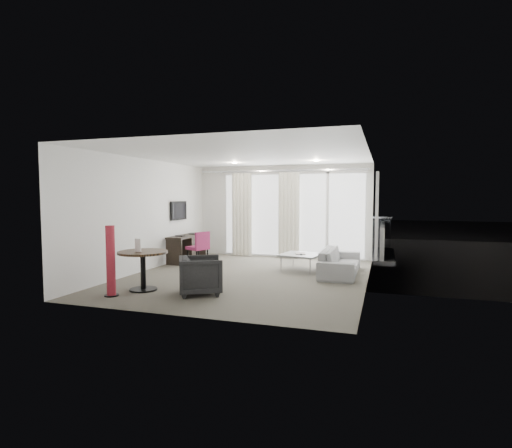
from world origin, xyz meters
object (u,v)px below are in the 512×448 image
(red_lamp, at_px, (111,261))
(coffee_table, at_px, (301,262))
(desk_chair, at_px, (198,248))
(rattan_chair_b, at_px, (346,239))
(desk, at_px, (187,248))
(round_table, at_px, (143,271))
(sofa, at_px, (340,262))
(tub_armchair, at_px, (201,275))
(rattan_chair_a, at_px, (318,238))

(red_lamp, xyz_separation_m, coffee_table, (2.66, 3.39, -0.42))
(desk_chair, height_order, rattan_chair_b, rattan_chair_b)
(desk, relative_size, desk_chair, 1.72)
(desk_chair, distance_m, red_lamp, 3.29)
(round_table, bearing_deg, coffee_table, 50.15)
(sofa, height_order, rattan_chair_b, rattan_chair_b)
(rattan_chair_b, bearing_deg, red_lamp, -94.13)
(sofa, relative_size, rattan_chair_b, 2.20)
(round_table, relative_size, coffee_table, 1.05)
(desk, height_order, round_table, round_table)
(sofa, bearing_deg, desk, 82.00)
(tub_armchair, height_order, rattan_chair_b, rattan_chair_b)
(desk, distance_m, rattan_chair_b, 4.82)
(desk_chair, xyz_separation_m, round_table, (0.24, -2.74, -0.07))
(round_table, xyz_separation_m, red_lamp, (-0.28, -0.54, 0.25))
(red_lamp, bearing_deg, coffee_table, 51.85)
(desk_chair, relative_size, red_lamp, 0.70)
(red_lamp, xyz_separation_m, rattan_chair_b, (3.39, 6.59, -0.17))
(desk_chair, relative_size, rattan_chair_a, 1.13)
(desk_chair, height_order, rattan_chair_a, desk_chair)
(rattan_chair_a, bearing_deg, red_lamp, -126.92)
(desk_chair, relative_size, sofa, 0.44)
(round_table, distance_m, rattan_chair_a, 6.89)
(desk, xyz_separation_m, desk_chair, (0.55, -0.49, 0.08))
(rattan_chair_a, bearing_deg, round_table, -126.16)
(coffee_table, distance_m, rattan_chair_a, 3.70)
(red_lamp, relative_size, rattan_chair_b, 1.39)
(desk_chair, relative_size, coffee_table, 1.00)
(desk, bearing_deg, sofa, -8.00)
(round_table, relative_size, rattan_chair_b, 1.03)
(desk, distance_m, round_table, 3.32)
(desk, bearing_deg, rattan_chair_b, 35.95)
(desk, height_order, tub_armchair, desk)
(red_lamp, distance_m, tub_armchair, 1.57)
(desk, xyz_separation_m, sofa, (4.10, -0.58, -0.06))
(coffee_table, xyz_separation_m, sofa, (0.92, -0.20, 0.09))
(rattan_chair_a, bearing_deg, sofa, -91.60)
(desk, relative_size, red_lamp, 1.20)
(desk, relative_size, rattan_chair_b, 1.68)
(red_lamp, relative_size, coffee_table, 1.43)
(desk, relative_size, sofa, 0.76)
(desk_chair, xyz_separation_m, coffee_table, (2.62, 0.11, -0.23))
(desk_chair, xyz_separation_m, rattan_chair_b, (3.34, 3.31, 0.01))
(desk, height_order, red_lamp, red_lamp)
(round_table, bearing_deg, desk, 103.85)
(rattan_chair_b, bearing_deg, coffee_table, -79.66)
(tub_armchair, distance_m, rattan_chair_a, 6.56)
(round_table, distance_m, red_lamp, 0.66)
(rattan_chair_a, bearing_deg, rattan_chair_b, -45.19)
(red_lamp, xyz_separation_m, sofa, (3.58, 3.19, -0.33))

